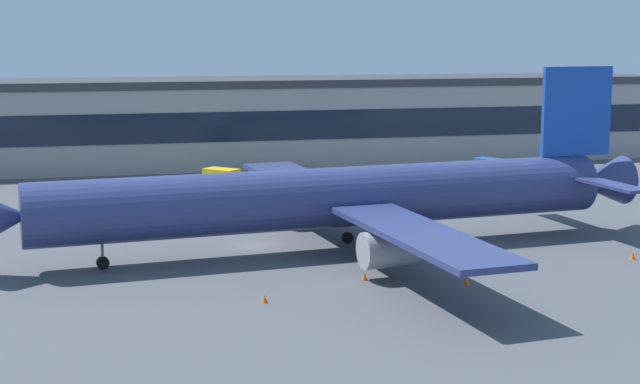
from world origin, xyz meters
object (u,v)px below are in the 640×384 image
object	(u,v)px
traffic_cone_1	(265,299)
traffic_cone_3	(467,281)
traffic_cone_0	(633,255)
airliner	(339,197)
pushback_tractor	(222,174)
traffic_cone_2	(364,277)
crew_van	(493,166)

from	to	relation	value
traffic_cone_1	traffic_cone_3	world-z (taller)	traffic_cone_3
traffic_cone_0	traffic_cone_3	distance (m)	18.81
airliner	traffic_cone_0	size ratio (longest dim) A/B	93.08
pushback_tractor	traffic_cone_2	world-z (taller)	pushback_tractor
traffic_cone_3	crew_van	bearing A→B (deg)	64.47
airliner	traffic_cone_3	bearing A→B (deg)	-64.59
traffic_cone_0	traffic_cone_3	bearing A→B (deg)	-164.77
crew_van	traffic_cone_3	xyz separation A→B (m)	(-26.45, -55.38, -1.10)
crew_van	traffic_cone_1	world-z (taller)	crew_van
crew_van	traffic_cone_1	size ratio (longest dim) A/B	8.97
pushback_tractor	traffic_cone_0	size ratio (longest dim) A/B	7.50
traffic_cone_0	traffic_cone_2	xyz separation A→B (m)	(-25.88, -1.57, -0.04)
pushback_tractor	traffic_cone_0	world-z (taller)	pushback_tractor
airliner	traffic_cone_3	distance (m)	17.00
traffic_cone_2	airliner	bearing A→B (deg)	86.37
traffic_cone_1	traffic_cone_3	distance (m)	17.08
traffic_cone_2	traffic_cone_3	bearing A→B (deg)	-23.59
pushback_tractor	traffic_cone_3	xyz separation A→B (m)	(12.17, -59.92, -0.69)
pushback_tractor	crew_van	xyz separation A→B (m)	(38.63, -4.55, 0.41)
crew_van	traffic_cone_3	size ratio (longest dim) A/B	7.85
crew_van	pushback_tractor	bearing A→B (deg)	173.29
crew_van	traffic_cone_0	world-z (taller)	crew_van
traffic_cone_2	traffic_cone_0	bearing A→B (deg)	3.47
airliner	pushback_tractor	xyz separation A→B (m)	(-5.17, 45.17, -4.05)
airliner	traffic_cone_3	world-z (taller)	airliner
pushback_tractor	traffic_cone_3	bearing A→B (deg)	-78.52
airliner	pushback_tractor	size ratio (longest dim) A/B	12.42
traffic_cone_3	airliner	bearing A→B (deg)	115.41
pushback_tractor	traffic_cone_0	bearing A→B (deg)	-61.12
pushback_tractor	traffic_cone_2	distance (m)	56.73
traffic_cone_0	traffic_cone_1	world-z (taller)	traffic_cone_0
traffic_cone_0	crew_van	bearing A→B (deg)	80.65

